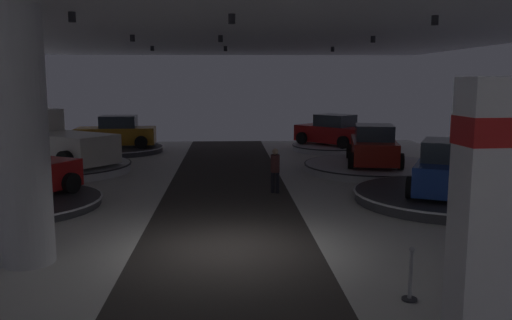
{
  "coord_description": "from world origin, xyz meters",
  "views": [
    {
      "loc": [
        0.03,
        -12.07,
        3.98
      ],
      "look_at": [
        0.95,
        4.74,
        1.4
      ],
      "focal_mm": 37.04,
      "sensor_mm": 36.0,
      "label": 1
    }
  ],
  "objects": [
    {
      "name": "ground",
      "position": [
        0.0,
        0.0,
        -0.02
      ],
      "size": [
        24.0,
        44.0,
        0.06
      ],
      "color": "silver"
    },
    {
      "name": "ceiling_with_spotlights",
      "position": [
        0.0,
        -0.0,
        5.55
      ],
      "size": [
        24.0,
        44.0,
        0.39
      ],
      "color": "silver"
    },
    {
      "name": "column_left",
      "position": [
        -4.34,
        -0.7,
        2.75
      ],
      "size": [
        1.12,
        1.12,
        5.5
      ],
      "color": "silver",
      "rests_on": "ground"
    },
    {
      "name": "brand_sign_pylon",
      "position": [
        3.46,
        -5.74,
        2.08
      ],
      "size": [
        1.3,
        0.72,
        4.01
      ],
      "color": "slate",
      "rests_on": "ground"
    },
    {
      "name": "display_platform_deep_left",
      "position": [
        -6.07,
        17.12,
        0.17
      ],
      "size": [
        5.09,
        5.09,
        0.31
      ],
      "color": "#333338",
      "rests_on": "ground"
    },
    {
      "name": "display_car_deep_left",
      "position": [
        -6.04,
        17.12,
        1.07
      ],
      "size": [
        4.32,
        2.42,
        1.71
      ],
      "color": "#B77519",
      "rests_on": "display_platform_deep_left"
    },
    {
      "name": "display_platform_mid_right",
      "position": [
        7.15,
        4.38,
        0.19
      ],
      "size": [
        6.0,
        6.0,
        0.35
      ],
      "color": "#333338",
      "rests_on": "ground"
    },
    {
      "name": "display_car_mid_right",
      "position": [
        7.14,
        4.35,
        1.11
      ],
      "size": [
        3.54,
        4.56,
        1.71
      ],
      "color": "navy",
      "rests_on": "display_platform_mid_right"
    },
    {
      "name": "display_platform_far_right",
      "position": [
        6.34,
        10.27,
        0.19
      ],
      "size": [
        5.97,
        5.97,
        0.35
      ],
      "color": "#B7B7BC",
      "rests_on": "ground"
    },
    {
      "name": "display_car_far_right",
      "position": [
        6.34,
        10.24,
        1.11
      ],
      "size": [
        2.88,
        4.47,
        1.71
      ],
      "color": "maroon",
      "rests_on": "display_platform_far_right"
    },
    {
      "name": "display_platform_mid_left",
      "position": [
        -6.65,
        4.42,
        0.15
      ],
      "size": [
        5.33,
        5.33,
        0.27
      ],
      "color": "#333338",
      "rests_on": "ground"
    },
    {
      "name": "display_car_mid_left",
      "position": [
        -6.66,
        4.4,
        1.04
      ],
      "size": [
        3.62,
        4.55,
        1.71
      ],
      "color": "red",
      "rests_on": "display_platform_mid_left"
    },
    {
      "name": "display_platform_deep_right",
      "position": [
        5.95,
        17.2,
        0.18
      ],
      "size": [
        4.53,
        4.53,
        0.32
      ],
      "color": "silver",
      "rests_on": "ground"
    },
    {
      "name": "display_car_deep_right",
      "position": [
        5.97,
        17.18,
        1.09
      ],
      "size": [
        4.16,
        4.32,
        1.71
      ],
      "color": "red",
      "rests_on": "display_platform_deep_right"
    },
    {
      "name": "display_platform_far_left",
      "position": [
        -7.16,
        10.79,
        0.2
      ],
      "size": [
        5.96,
        5.96,
        0.37
      ],
      "color": "silver",
      "rests_on": "ground"
    },
    {
      "name": "pickup_truck_far_left",
      "position": [
        -7.42,
        10.98,
        1.3
      ],
      "size": [
        5.53,
        4.81,
        2.3
      ],
      "color": "silver",
      "rests_on": "display_platform_far_left"
    },
    {
      "name": "visitor_walking_near",
      "position": [
        1.69,
        6.12,
        0.91
      ],
      "size": [
        0.32,
        0.32,
        1.59
      ],
      "color": "black",
      "rests_on": "ground"
    },
    {
      "name": "stanchion_a",
      "position": [
        3.32,
        -3.13,
        0.37
      ],
      "size": [
        0.28,
        0.28,
        1.01
      ],
      "color": "#333338",
      "rests_on": "ground"
    }
  ]
}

